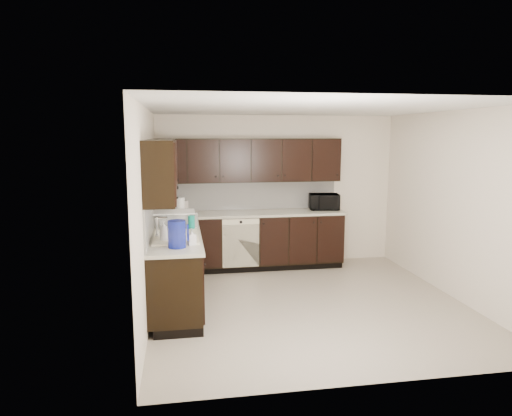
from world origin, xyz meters
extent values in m
plane|color=#A79C8A|center=(0.00, 0.00, 0.00)|extent=(4.00, 4.00, 0.00)
plane|color=white|center=(0.00, 0.00, 2.50)|extent=(4.00, 4.00, 0.00)
cube|color=silver|center=(0.00, 2.00, 1.25)|extent=(4.00, 0.02, 2.50)
cube|color=silver|center=(-2.00, 0.00, 1.25)|extent=(0.02, 4.00, 2.50)
cube|color=silver|center=(2.00, 0.00, 1.25)|extent=(0.02, 4.00, 2.50)
cube|color=silver|center=(0.00, -2.00, 1.25)|extent=(4.00, 0.02, 2.50)
cube|color=black|center=(-0.50, 1.70, 0.45)|extent=(3.00, 0.60, 0.90)
cube|color=black|center=(-1.70, 0.30, 0.45)|extent=(0.60, 2.20, 0.90)
cube|color=black|center=(-0.50, 1.73, 0.05)|extent=(3.00, 0.54, 0.10)
cube|color=black|center=(-1.67, 0.30, 0.05)|extent=(0.54, 2.20, 0.10)
cube|color=#B6B29F|center=(-0.50, 1.70, 0.92)|extent=(3.03, 0.63, 0.04)
cube|color=#B6B29F|center=(-1.70, 0.30, 0.92)|extent=(0.63, 2.23, 0.04)
cube|color=white|center=(-0.50, 1.99, 1.18)|extent=(3.00, 0.02, 0.48)
cube|color=white|center=(-1.99, 0.60, 1.18)|extent=(0.02, 2.80, 0.48)
cube|color=black|center=(-0.50, 1.83, 1.77)|extent=(3.00, 0.33, 0.70)
cube|color=black|center=(-1.83, 0.43, 1.77)|extent=(0.33, 2.47, 0.70)
cube|color=beige|center=(-0.70, 1.41, 0.50)|extent=(0.58, 0.02, 0.78)
cube|color=beige|center=(-0.70, 1.40, 0.84)|extent=(0.58, 0.03, 0.08)
cylinder|color=black|center=(-0.70, 1.39, 0.84)|extent=(0.04, 0.02, 0.04)
cube|color=beige|center=(-1.68, 0.00, 0.95)|extent=(0.54, 0.82, 0.03)
cube|color=beige|center=(-1.68, -0.20, 0.86)|extent=(0.42, 0.34, 0.16)
cube|color=beige|center=(-1.68, 0.20, 0.86)|extent=(0.42, 0.34, 0.16)
cylinder|color=silver|center=(-1.90, 0.00, 1.07)|extent=(0.03, 0.03, 0.26)
cylinder|color=silver|center=(-1.85, 0.00, 1.19)|extent=(0.14, 0.02, 0.02)
cylinder|color=#B2B2B7|center=(-1.68, -0.20, 0.89)|extent=(0.20, 0.20, 0.10)
imported|color=black|center=(0.75, 1.74, 1.07)|extent=(0.52, 0.39, 0.26)
imported|color=gray|center=(-1.50, -0.41, 1.03)|extent=(0.11, 0.11, 0.19)
imported|color=gray|center=(-1.82, -0.19, 1.06)|extent=(0.12, 0.12, 0.25)
cube|color=#AEAEB0|center=(-1.71, 1.69, 1.05)|extent=(0.42, 0.37, 0.22)
cube|color=white|center=(-1.70, 0.68, 1.04)|extent=(0.62, 0.54, 0.21)
cylinder|color=#101D9B|center=(-1.66, -0.50, 1.09)|extent=(0.23, 0.23, 0.30)
cylinder|color=#0B7B6A|center=(-1.48, 0.44, 1.04)|extent=(0.11, 0.11, 0.19)
cylinder|color=white|center=(-1.63, 1.35, 1.10)|extent=(0.18, 0.18, 0.31)
camera|label=1|loc=(-1.60, -5.51, 2.17)|focal=32.00mm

